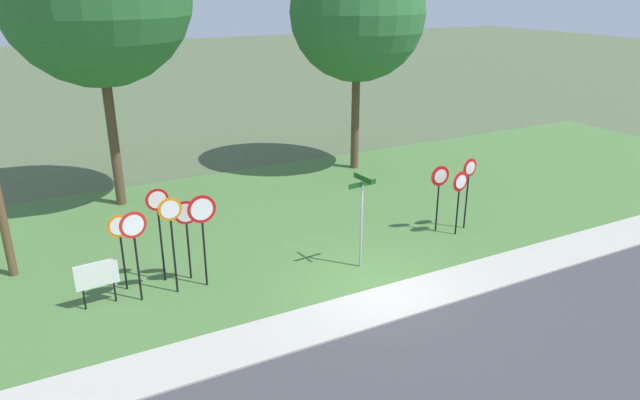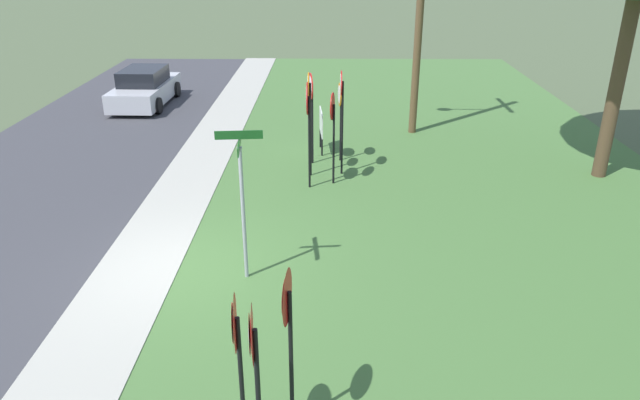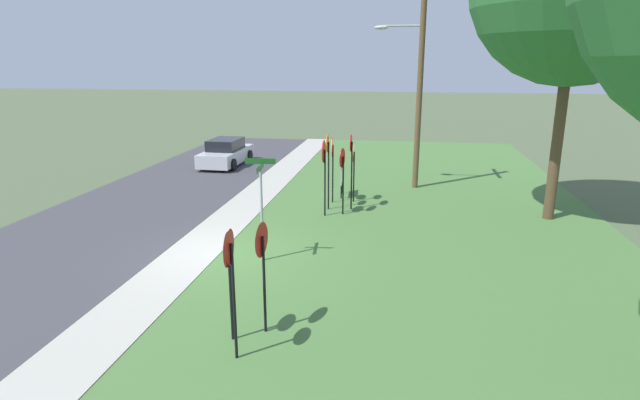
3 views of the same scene
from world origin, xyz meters
name	(u,v)px [view 2 (image 2 of 3)]	position (x,y,z in m)	size (l,w,h in m)	color
ground_plane	(179,270)	(0.00, 0.00, 0.00)	(160.00, 160.00, 0.00)	#4C5B3D
sidewalk_strip	(138,269)	(0.00, -0.80, 0.03)	(44.00, 1.60, 0.06)	#ADAA9E
grass_median	(492,272)	(0.00, 6.00, 0.02)	(44.00, 12.00, 0.04)	#477038
stop_sign_near_left	(342,102)	(-5.10, 3.19, 2.01)	(0.62, 0.09, 2.78)	black
stop_sign_near_right	(309,103)	(-4.97, 2.36, 2.01)	(0.63, 0.09, 2.76)	black
stop_sign_far_left	(311,99)	(-5.93, 2.38, 1.89)	(0.71, 0.15, 2.55)	black
stop_sign_far_center	(308,112)	(-4.14, 2.35, 2.01)	(0.78, 0.09, 2.69)	black
stop_sign_far_right	(333,119)	(-4.42, 2.96, 1.76)	(0.68, 0.13, 2.38)	black
stop_sign_center_tall	(340,106)	(-6.16, 3.17, 1.63)	(0.63, 0.12, 2.23)	black
yield_sign_near_left	(287,315)	(3.96, 2.39, 1.76)	(0.70, 0.12, 2.32)	black
yield_sign_near_right	(253,362)	(4.97, 2.11, 1.89)	(0.64, 0.12, 2.50)	black
yield_sign_far_left	(236,340)	(4.36, 1.83, 1.69)	(0.69, 0.12, 2.22)	black
street_name_post	(242,193)	(0.27, 1.34, 1.74)	(0.96, 0.81, 2.85)	#9EA0A8
notice_board	(321,124)	(-6.93, 2.63, 0.87)	(1.10, 0.12, 1.25)	black
parked_hatchback_near	(145,88)	(-12.43, -4.20, 0.64)	(4.20, 1.97, 1.39)	silver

